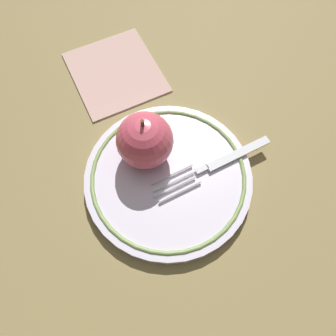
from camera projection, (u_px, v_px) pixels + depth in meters
name	position (u px, v px, depth m)	size (l,w,h in m)	color
ground_plane	(172.00, 180.00, 0.46)	(2.00, 2.00, 0.00)	olive
plate	(168.00, 177.00, 0.45)	(0.23, 0.23, 0.02)	silver
apple_red_whole	(145.00, 140.00, 0.42)	(0.07, 0.07, 0.08)	#CA495D
fork	(217.00, 164.00, 0.45)	(0.07, 0.18, 0.00)	silver
napkin_folded	(115.00, 72.00, 0.53)	(0.15, 0.13, 0.01)	tan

